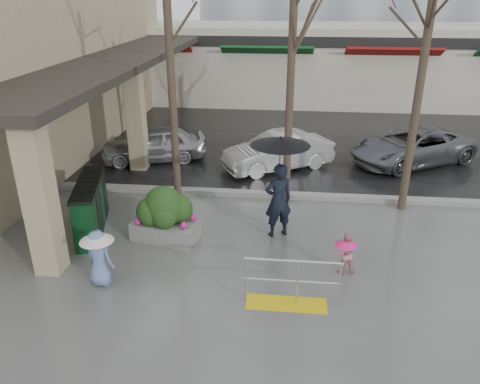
% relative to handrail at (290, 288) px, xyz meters
% --- Properties ---
extents(ground, '(120.00, 120.00, 0.00)m').
position_rel_handrail_xyz_m(ground, '(-1.36, 1.20, -0.38)').
color(ground, '#51514F').
rests_on(ground, ground).
extents(street_asphalt, '(120.00, 36.00, 0.01)m').
position_rel_handrail_xyz_m(street_asphalt, '(-1.36, 23.20, -0.37)').
color(street_asphalt, black).
rests_on(street_asphalt, ground).
extents(curb, '(120.00, 0.30, 0.15)m').
position_rel_handrail_xyz_m(curb, '(-1.36, 5.20, -0.30)').
color(curb, gray).
rests_on(curb, ground).
extents(near_building, '(6.00, 18.00, 8.00)m').
position_rel_handrail_xyz_m(near_building, '(-10.36, 9.20, 3.62)').
color(near_building, tan).
rests_on(near_building, ground).
extents(canopy_slab, '(2.80, 18.00, 0.25)m').
position_rel_handrail_xyz_m(canopy_slab, '(-6.16, 9.20, 3.25)').
color(canopy_slab, '#2D2823').
rests_on(canopy_slab, pillar_front).
extents(pillar_front, '(0.55, 0.55, 3.50)m').
position_rel_handrail_xyz_m(pillar_front, '(-5.26, 0.70, 1.37)').
color(pillar_front, tan).
rests_on(pillar_front, ground).
extents(pillar_back, '(0.55, 0.55, 3.50)m').
position_rel_handrail_xyz_m(pillar_back, '(-5.26, 7.20, 1.37)').
color(pillar_back, tan).
rests_on(pillar_back, ground).
extents(storefront_row, '(34.00, 6.74, 4.00)m').
position_rel_handrail_xyz_m(storefront_row, '(0.64, 19.17, 1.64)').
color(storefront_row, beige).
rests_on(storefront_row, ground).
extents(handrail, '(1.90, 0.50, 1.03)m').
position_rel_handrail_xyz_m(handrail, '(0.00, 0.00, 0.00)').
color(handrail, yellow).
rests_on(handrail, ground).
extents(tree_west, '(3.20, 3.20, 6.80)m').
position_rel_handrail_xyz_m(tree_west, '(-3.36, 4.80, 4.71)').
color(tree_west, '#382B21').
rests_on(tree_west, ground).
extents(tree_midwest, '(3.20, 3.20, 7.00)m').
position_rel_handrail_xyz_m(tree_midwest, '(-0.16, 4.80, 4.86)').
color(tree_midwest, '#382B21').
rests_on(tree_midwest, ground).
extents(tree_mideast, '(3.20, 3.20, 6.50)m').
position_rel_handrail_xyz_m(tree_mideast, '(3.14, 4.80, 4.48)').
color(tree_mideast, '#382B21').
rests_on(tree_mideast, ground).
extents(woman, '(1.44, 1.44, 2.61)m').
position_rel_handrail_xyz_m(woman, '(-0.33, 2.85, 1.15)').
color(woman, black).
rests_on(woman, ground).
extents(child_pink, '(0.51, 0.50, 0.95)m').
position_rel_handrail_xyz_m(child_pink, '(1.18, 1.30, 0.17)').
color(child_pink, pink).
rests_on(child_pink, ground).
extents(child_blue, '(0.70, 0.70, 1.25)m').
position_rel_handrail_xyz_m(child_blue, '(-3.96, 0.30, 0.36)').
color(child_blue, '#6980BB').
rests_on(child_blue, ground).
extents(planter, '(1.74, 1.13, 1.40)m').
position_rel_handrail_xyz_m(planter, '(-3.10, 2.37, 0.29)').
color(planter, slate).
rests_on(planter, ground).
extents(news_boxes, '(1.14, 2.49, 1.36)m').
position_rel_handrail_xyz_m(news_boxes, '(-5.07, 2.58, 0.30)').
color(news_boxes, '#0C3919').
rests_on(news_boxes, ground).
extents(car_a, '(3.98, 2.59, 1.26)m').
position_rel_handrail_xyz_m(car_a, '(-4.98, 8.01, 0.25)').
color(car_a, '#A6A7AB').
rests_on(car_a, ground).
extents(car_b, '(3.98, 3.07, 1.26)m').
position_rel_handrail_xyz_m(car_b, '(-0.49, 7.64, 0.25)').
color(car_b, silver).
rests_on(car_b, ground).
extents(car_c, '(4.98, 4.04, 1.26)m').
position_rel_handrail_xyz_m(car_c, '(4.24, 8.73, 0.25)').
color(car_c, slate).
rests_on(car_c, ground).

